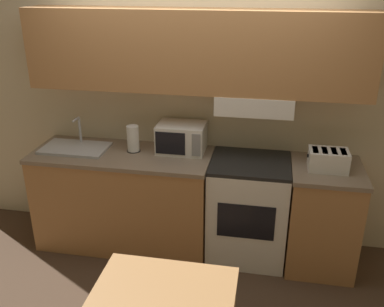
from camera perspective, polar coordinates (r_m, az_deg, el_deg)
ground_plane at (r=4.43m, az=0.71°, el=-10.03°), size 16.00×16.00×0.00m
wall_back at (r=3.75m, az=0.85°, el=9.37°), size 5.26×0.38×2.55m
lower_counter_main at (r=4.07m, az=-8.97°, el=-5.93°), size 1.61×0.66×0.93m
lower_counter_right_stub at (r=3.90m, az=16.90°, el=-8.04°), size 0.59×0.66×0.93m
stove_range at (r=3.88m, az=7.45°, el=-7.34°), size 0.68×0.61×0.93m
microwave at (r=3.81m, az=-1.41°, el=2.14°), size 0.42×0.32×0.26m
toaster at (r=3.64m, az=17.70°, el=-0.80°), size 0.33×0.22×0.17m
sink_basin at (r=4.03m, az=-15.31°, el=0.77°), size 0.59×0.36×0.27m
paper_towel_roll at (r=3.85m, az=-7.87°, el=1.96°), size 0.12×0.12×0.24m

